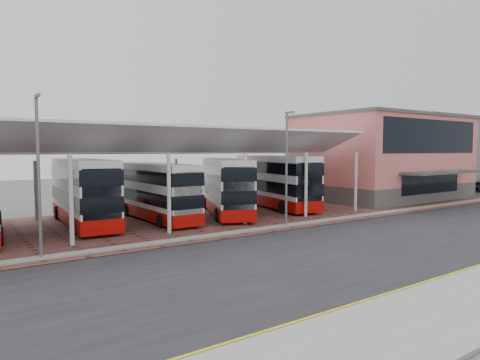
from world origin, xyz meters
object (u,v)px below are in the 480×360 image
at_px(bus_3, 156,192).
at_px(bus_2, 83,192).
at_px(bus_4, 226,187).
at_px(terminal, 383,157).
at_px(bus_5, 275,182).

bearing_deg(bus_3, bus_2, 169.08).
height_order(bus_3, bus_4, bus_4).
relative_size(terminal, bus_4, 1.62).
distance_m(bus_3, bus_5, 12.14).
bearing_deg(bus_4, bus_3, -162.84).
xyz_separation_m(bus_2, bus_5, (17.30, -0.59, 0.06)).
height_order(bus_2, bus_4, bus_2).
height_order(bus_2, bus_3, bus_2).
height_order(terminal, bus_5, terminal).
bearing_deg(terminal, bus_2, 178.22).
distance_m(terminal, bus_4, 21.66).
relative_size(terminal, bus_2, 1.59).
distance_m(terminal, bus_3, 27.58).
xyz_separation_m(bus_4, bus_5, (6.19, 1.01, 0.10)).
bearing_deg(bus_3, bus_5, 1.53).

